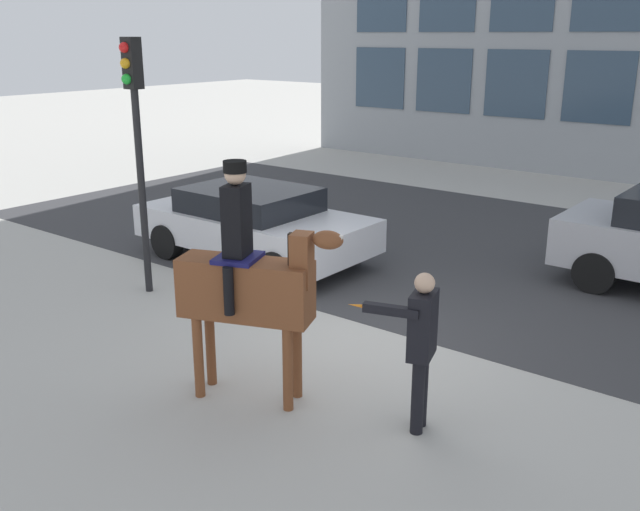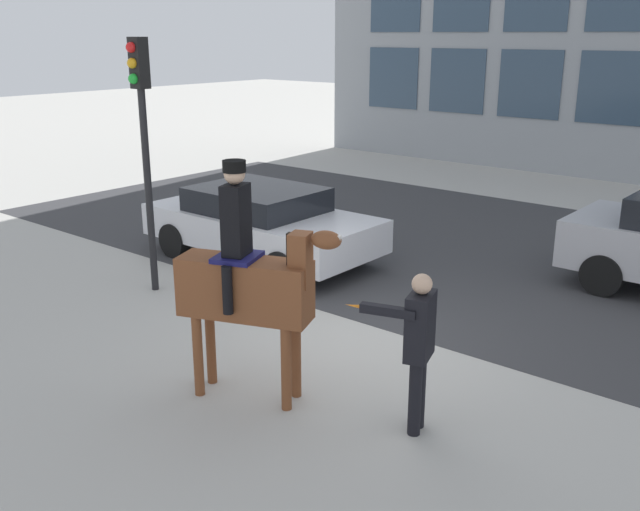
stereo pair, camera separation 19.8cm
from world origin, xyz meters
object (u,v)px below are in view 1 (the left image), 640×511
Objects in this scene: mounted_horse_lead at (248,282)px; street_car_near_lane at (254,222)px; traffic_light at (136,126)px; pedestrian_bystander at (420,340)px.

mounted_horse_lead is 0.62× the size of street_car_near_lane.
mounted_horse_lead is at bearing -22.45° from traffic_light.
traffic_light reaches higher than pedestrian_bystander.
pedestrian_bystander is at bearing -4.59° from mounted_horse_lead.
traffic_light is (-0.20, -2.22, 1.88)m from street_car_near_lane.
mounted_horse_lead is 5.07m from street_car_near_lane.
mounted_horse_lead is 1.91m from pedestrian_bystander.
street_car_near_lane is (-3.40, 3.71, -0.65)m from mounted_horse_lead.
mounted_horse_lead is 0.69× the size of traffic_light.
traffic_light reaches higher than street_car_near_lane.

